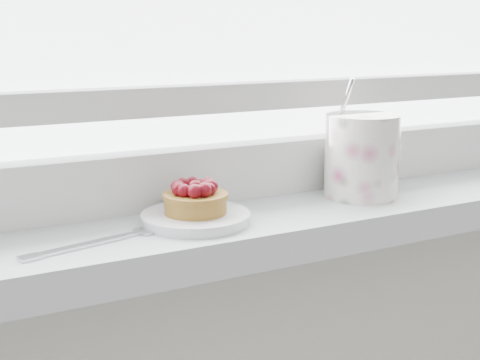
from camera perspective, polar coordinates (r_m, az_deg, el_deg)
saucer at (r=0.76m, az=-3.80°, el=-3.25°), size 0.12×0.12×0.01m
raspberry_tart at (r=0.75m, az=-3.83°, el=-1.53°), size 0.07×0.07×0.04m
floral_mug at (r=0.88m, az=10.50°, el=2.22°), size 0.15×0.11×0.15m
fork at (r=0.71m, az=-11.15°, el=-5.00°), size 0.19×0.06×0.00m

